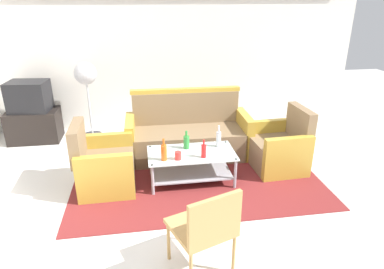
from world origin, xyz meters
TOP-DOWN VIEW (x-y plane):
  - ground_plane at (0.00, 0.00)m, footprint 14.00×14.00m
  - wall_back at (0.00, 3.05)m, footprint 6.52×0.19m
  - rug at (0.00, 0.94)m, footprint 3.18×2.12m
  - couch at (-0.01, 1.60)m, footprint 1.81×0.76m
  - armchair_left at (-1.18, 0.85)m, footprint 0.71×0.77m
  - armchair_right at (1.18, 1.02)m, footprint 0.73×0.79m
  - coffee_table at (-0.08, 0.82)m, footprint 1.10×0.60m
  - bottle_clear at (0.30, 0.96)m, footprint 0.06×0.06m
  - bottle_green at (-0.12, 0.96)m, footprint 0.08×0.08m
  - bottle_red at (0.05, 0.67)m, footprint 0.06×0.06m
  - bottle_orange at (-0.44, 0.67)m, footprint 0.07×0.07m
  - cup at (-0.27, 0.66)m, footprint 0.08×0.08m
  - tv_stand at (-2.44, 2.55)m, footprint 0.80×0.50m
  - television at (-2.44, 2.55)m, footprint 0.64×0.50m
  - pedestal_fan at (-1.53, 2.60)m, footprint 0.36×0.36m
  - wicker_chair at (-0.20, -0.75)m, footprint 0.62×0.62m

SIDE VIEW (x-z plane):
  - ground_plane at x=0.00m, z-range 0.00..0.00m
  - rug at x=0.00m, z-range 0.00..0.01m
  - tv_stand at x=-2.44m, z-range 0.00..0.52m
  - coffee_table at x=-0.08m, z-range 0.07..0.47m
  - armchair_left at x=-1.18m, z-range -0.14..0.71m
  - armchair_right at x=1.18m, z-range -0.14..0.71m
  - couch at x=-0.01m, z-range -0.16..0.80m
  - cup at x=-0.27m, z-range 0.41..0.51m
  - wicker_chair at x=-0.20m, z-range 0.07..0.91m
  - bottle_red at x=0.05m, z-range 0.38..0.61m
  - bottle_green at x=-0.12m, z-range 0.38..0.62m
  - bottle_orange at x=-0.44m, z-range 0.38..0.66m
  - bottle_clear at x=0.30m, z-range 0.37..0.67m
  - television at x=-2.44m, z-range 0.52..1.00m
  - pedestal_fan at x=-1.53m, z-range 0.38..1.65m
  - wall_back at x=0.00m, z-range 0.08..2.88m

